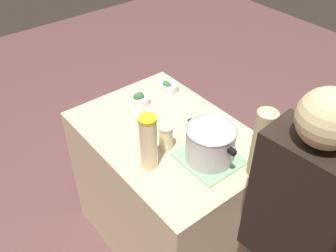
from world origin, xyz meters
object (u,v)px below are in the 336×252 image
Objects in this scene: lemonade_pitcher at (148,142)px; broccoli_bowl_center at (140,99)px; mason_jar at (166,137)px; person_cook at (285,244)px; cooking_pot at (210,143)px; broccoli_bowl_front at (168,87)px.

lemonade_pitcher is 2.76× the size of broccoli_bowl_center.
mason_jar is 0.45m from broccoli_bowl_center.
broccoli_bowl_center is (-0.48, 0.28, -0.12)m from lemonade_pitcher.
lemonade_pitcher is 0.18× the size of person_cook.
cooking_pot is 0.25m from mason_jar.
lemonade_pitcher is at bearing -119.57° from cooking_pot.
cooking_pot is 0.59m from person_cook.
lemonade_pitcher is 2.48× the size of broccoli_bowl_front.
lemonade_pitcher is (-0.16, -0.27, 0.05)m from cooking_pot.
broccoli_bowl_front is at bearing 159.67° from cooking_pot.
mason_jar is at bearing -179.07° from person_cook.
lemonade_pitcher is 0.18m from mason_jar.
mason_jar is at bearing -150.34° from cooking_pot.
mason_jar is 1.26× the size of broccoli_bowl_center.
broccoli_bowl_front is 1.26m from person_cook.
broccoli_bowl_front is at bearing 89.79° from broccoli_bowl_center.
mason_jar is 0.79m from person_cook.
cooking_pot is 0.68m from broccoli_bowl_front.
mason_jar is at bearing -17.12° from broccoli_bowl_center.
person_cook is at bearing -15.81° from broccoli_bowl_front.
person_cook is at bearing -5.58° from broccoli_bowl_center.
lemonade_pitcher is at bearing -167.18° from person_cook.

